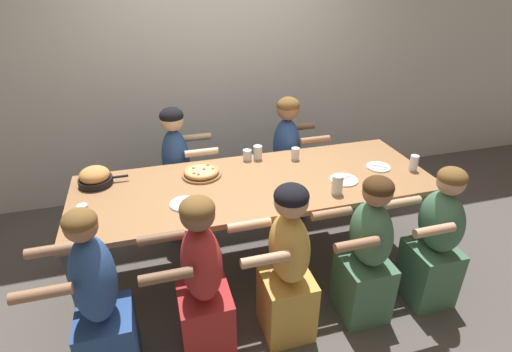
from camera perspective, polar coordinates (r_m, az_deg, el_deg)
ground_plane at (r=3.45m, az=0.00°, el=-12.44°), size 18.00×18.00×0.00m
restaurant_back_panel at (r=4.11m, az=-5.98°, el=18.94°), size 10.00×0.06×3.20m
dining_table at (r=3.03m, az=0.00°, el=-2.00°), size 2.68×0.96×0.79m
pizza_board_main at (r=3.10m, az=-7.79°, el=0.53°), size 0.30×0.30×0.05m
skillet_bowl at (r=3.16m, az=-22.01°, el=-0.16°), size 0.36×0.25×0.14m
empty_plate_a at (r=3.35m, az=17.07°, el=1.25°), size 0.19×0.19×0.02m
empty_plate_b at (r=3.08m, az=12.43°, el=-0.55°), size 0.21×0.21×0.02m
empty_plate_c at (r=2.76m, az=-10.18°, el=-3.92°), size 0.20×0.20×0.02m
cocktail_glass_blue at (r=3.32m, az=-1.26°, el=2.96°), size 0.07×0.07×0.11m
drinking_glass_a at (r=3.38m, az=21.59°, el=1.61°), size 0.07×0.07×0.13m
drinking_glass_b at (r=2.72m, az=-23.36°, el=-5.02°), size 0.07×0.07×0.13m
drinking_glass_c at (r=2.88m, az=11.53°, el=-1.35°), size 0.08×0.08×0.14m
drinking_glass_d at (r=3.33m, az=0.25°, el=3.26°), size 0.07×0.07×0.12m
drinking_glass_e at (r=3.34m, az=5.63°, el=3.11°), size 0.07×0.07×0.10m
diner_near_left at (r=2.53m, az=-21.41°, el=-16.95°), size 0.51×0.40×1.17m
diner_near_right at (r=3.12m, az=24.17°, el=-8.81°), size 0.51×0.40×1.09m
diner_near_center at (r=2.60m, az=4.51°, el=-13.12°), size 0.51×0.40×1.14m
diner_far_midright at (r=3.83m, az=4.34°, el=1.97°), size 0.51×0.40×1.20m
diner_far_midleft at (r=3.64m, az=-11.06°, el=-0.12°), size 0.51×0.40×1.20m
diner_near_midleft at (r=2.51m, az=-7.62°, el=-15.33°), size 0.51×0.40×1.14m
diner_near_midright at (r=2.83m, az=15.52°, el=-10.99°), size 0.51×0.40×1.10m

